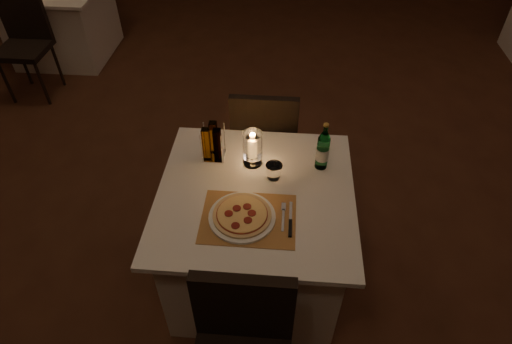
# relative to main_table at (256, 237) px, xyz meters

# --- Properties ---
(floor) EXTENTS (8.00, 10.00, 0.02)m
(floor) POSITION_rel_main_table_xyz_m (-0.17, 0.77, -0.38)
(floor) COLOR #4D2818
(floor) RESTS_ON ground
(main_table) EXTENTS (1.00, 1.00, 0.74)m
(main_table) POSITION_rel_main_table_xyz_m (0.00, 0.00, 0.00)
(main_table) COLOR white
(main_table) RESTS_ON ground
(chair_far) EXTENTS (0.42, 0.42, 0.90)m
(chair_far) POSITION_rel_main_table_xyz_m (0.00, 0.71, 0.18)
(chair_far) COLOR black
(chair_far) RESTS_ON ground
(placemat) EXTENTS (0.45, 0.34, 0.00)m
(placemat) POSITION_rel_main_table_xyz_m (-0.02, -0.18, 0.37)
(placemat) COLOR #A9713A
(placemat) RESTS_ON main_table
(plate) EXTENTS (0.32, 0.32, 0.01)m
(plate) POSITION_rel_main_table_xyz_m (-0.05, -0.18, 0.38)
(plate) COLOR white
(plate) RESTS_ON placemat
(pizza) EXTENTS (0.28, 0.28, 0.02)m
(pizza) POSITION_rel_main_table_xyz_m (-0.05, -0.18, 0.39)
(pizza) COLOR #D8B77F
(pizza) RESTS_ON plate
(fork) EXTENTS (0.02, 0.18, 0.00)m
(fork) POSITION_rel_main_table_xyz_m (0.14, -0.15, 0.37)
(fork) COLOR silver
(fork) RESTS_ON placemat
(knife) EXTENTS (0.02, 0.22, 0.01)m
(knife) POSITION_rel_main_table_xyz_m (0.18, -0.21, 0.37)
(knife) COLOR black
(knife) RESTS_ON placemat
(tumbler) EXTENTS (0.09, 0.09, 0.09)m
(tumbler) POSITION_rel_main_table_xyz_m (0.09, 0.11, 0.41)
(tumbler) COLOR white
(tumbler) RESTS_ON main_table
(water_bottle) EXTENTS (0.07, 0.07, 0.28)m
(water_bottle) POSITION_rel_main_table_xyz_m (0.33, 0.22, 0.48)
(water_bottle) COLOR #5DAE75
(water_bottle) RESTS_ON main_table
(hurricane_candle) EXTENTS (0.11, 0.11, 0.20)m
(hurricane_candle) POSITION_rel_main_table_xyz_m (-0.03, 0.22, 0.49)
(hurricane_candle) COLOR white
(hurricane_candle) RESTS_ON main_table
(cruet_caddy) EXTENTS (0.12, 0.12, 0.21)m
(cruet_caddy) POSITION_rel_main_table_xyz_m (-0.25, 0.25, 0.46)
(cruet_caddy) COLOR white
(cruet_caddy) RESTS_ON main_table
(neighbor_table_left) EXTENTS (1.00, 1.00, 0.74)m
(neighbor_table_left) POSITION_rel_main_table_xyz_m (-2.26, 2.68, 0.00)
(neighbor_table_left) COLOR white
(neighbor_table_left) RESTS_ON ground
(neighbor_chair_la) EXTENTS (0.42, 0.42, 0.90)m
(neighbor_chair_la) POSITION_rel_main_table_xyz_m (-2.26, 1.97, 0.18)
(neighbor_chair_la) COLOR black
(neighbor_chair_la) RESTS_ON ground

